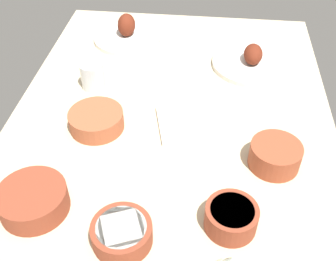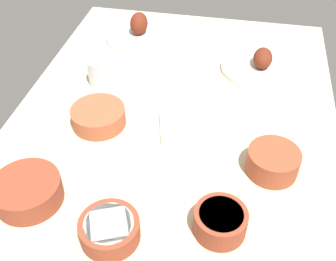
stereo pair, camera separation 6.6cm
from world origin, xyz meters
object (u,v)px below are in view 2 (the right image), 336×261
Objects in this scene: plate_center_main at (261,66)px; bowl_cream at (110,229)px; bowl_pasta at (98,116)px; bowl_onions at (220,221)px; bowl_potatoes at (27,190)px; water_tumbler at (100,72)px; folded_napkin at (179,125)px; bowl_sauce at (273,161)px; plate_far_side at (139,33)px.

plate_center_main is 2.01× the size of bowl_cream.
bowl_onions reaches higher than bowl_pasta.
bowl_potatoes is 46.63cm from water_tumbler.
bowl_potatoes reaches higher than folded_napkin.
plate_center_main is 80.76cm from bowl_potatoes.
bowl_sauce is 1.11× the size of bowl_onions.
folded_napkin is (37.20, -8.02, -2.08)cm from bowl_cream.
bowl_potatoes is 1.37× the size of bowl_onions.
bowl_sauce is 58.71cm from water_tumbler.
bowl_potatoes reaches higher than bowl_pasta.
bowl_potatoes is 43.02cm from bowl_onions.
plate_center_main is 2.03× the size of bowl_sauce.
plate_center_main is 63.73cm from bowl_onions.
bowl_potatoes is at bearing 175.14° from plate_far_side.
plate_far_side reaches higher than folded_napkin.
plate_center_main is 51.27cm from water_tumbler.
bowl_cream is at bearing -158.06° from bowl_pasta.
plate_far_side is (12.39, 43.46, 0.51)cm from plate_center_main.
bowl_cream is (-81.84, -14.43, 0.52)cm from plate_far_side.
folded_napkin is at bearing -119.33° from water_tumbler.
bowl_cream is (-34.13, -13.75, -0.07)cm from bowl_pasta.
plate_center_main is at bearing -38.18° from bowl_potatoes.
bowl_pasta is at bearing -179.18° from plate_far_side.
bowl_onions is (-28.02, -35.88, 0.35)cm from bowl_pasta.
bowl_onions is 34.24cm from folded_napkin.
bowl_pasta is 19.31cm from water_tumbler.
bowl_cream is at bearing -170.00° from plate_far_side.
plate_center_main is 55.48cm from bowl_pasta.
bowl_pasta is 1.31× the size of bowl_onions.
bowl_cream is 1.57× the size of water_tumbler.
bowl_onions is 62.28cm from water_tumbler.
plate_far_side reaches higher than bowl_cream.
water_tumbler is (27.10, 52.08, 0.68)cm from bowl_sauce.
bowl_pasta is (-47.71, -0.68, 0.60)cm from plate_far_side.
plate_center_main reaches higher than bowl_pasta.
bowl_pasta reaches higher than folded_napkin.
water_tumbler is (46.59, -1.55, 0.94)cm from bowl_potatoes.
bowl_cream is at bearing -159.81° from water_tumbler.
bowl_sauce reaches higher than bowl_onions.
plate_far_side is 73.51cm from bowl_sauce.
plate_far_side is at bearing 26.71° from folded_napkin.
bowl_potatoes is at bearing 141.82° from plate_center_main.
bowl_pasta is 47.30cm from bowl_sauce.
plate_center_main is 44.17cm from bowl_sauce.
folded_napkin is (31.22, -28.91, -2.48)cm from bowl_potatoes.
bowl_sauce reaches higher than bowl_potatoes.
water_tumbler reaches higher than plate_center_main.
bowl_sauce is 0.81× the size of bowl_potatoes.
water_tumbler is at bearing 62.51° from bowl_sauce.
folded_napkin is (-44.64, -22.46, -1.55)cm from plate_far_side.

